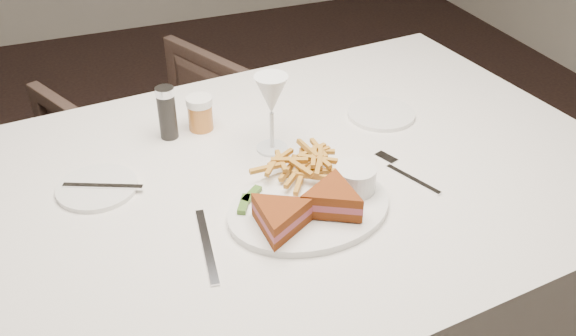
# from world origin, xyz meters

# --- Properties ---
(table) EXTENTS (1.54, 1.11, 0.75)m
(table) POSITION_xyz_m (0.28, -0.36, 0.38)
(table) COLOR silver
(table) RESTS_ON ground
(chair_far) EXTENTS (0.78, 0.76, 0.62)m
(chair_far) POSITION_xyz_m (0.19, 0.59, 0.31)
(chair_far) COLOR #49352D
(chair_far) RESTS_ON ground
(table_setting) EXTENTS (0.83, 0.55, 0.18)m
(table_setting) POSITION_xyz_m (0.28, -0.40, 0.79)
(table_setting) COLOR white
(table_setting) RESTS_ON table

